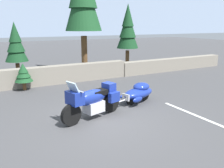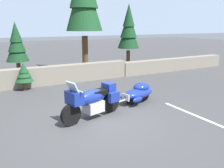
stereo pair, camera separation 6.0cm
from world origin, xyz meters
name	(u,v)px [view 1 (the left image)]	position (x,y,z in m)	size (l,w,h in m)	color
ground_plane	(103,119)	(0.00, 0.00, 0.00)	(80.00, 80.00, 0.00)	#424244
stone_guard_wall	(62,75)	(0.40, 5.45, 0.43)	(24.00, 0.63, 0.92)	gray
touring_motorcycle	(92,100)	(-0.25, 0.27, 0.62)	(2.26, 1.11, 1.33)	black
car_shaped_trailer	(138,92)	(1.97, 0.89, 0.41)	(2.22, 1.09, 0.76)	black
pine_tree_secondary	(128,29)	(5.60, 7.41, 2.69)	(1.45, 1.45, 4.30)	brown
pine_tree_far_right	(16,44)	(-1.48, 7.42, 1.94)	(1.20, 1.20, 3.11)	brown
pine_sapling_near	(23,73)	(-1.58, 4.93, 0.78)	(0.82, 0.82, 1.26)	brown
parking_stripe_marker	(204,119)	(2.86, -1.50, 0.00)	(0.12, 3.60, 0.01)	silver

